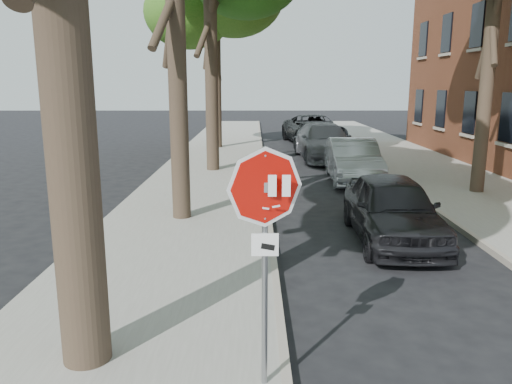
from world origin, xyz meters
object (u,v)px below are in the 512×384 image
Objects in this scene: tree_far at (216,4)px; car_c at (324,142)px; car_b at (353,161)px; car_a at (392,209)px; stop_sign at (265,223)px; car_d at (314,129)px.

tree_far is 8.94m from car_c.
car_b is 0.82× the size of car_c.
car_b is at bearing 87.79° from car_a.
stop_sign is 17.76m from car_c.
stop_sign is 21.88m from tree_far.
car_b is at bearing -59.26° from tree_far.
car_d is at bearing 84.23° from car_c.
car_c is (3.01, 17.46, -1.15)m from stop_sign.
car_b is (5.32, -8.95, -6.48)m from tree_far.
tree_far is 1.60× the size of car_d.
tree_far is 2.22× the size of car_a.
stop_sign reaches higher than car_c.
stop_sign reaches higher than car_b.
car_d reaches higher than car_c.
tree_far is 2.08× the size of car_b.
tree_far is at bearing 108.89° from car_a.
car_a is at bearing 62.48° from stop_sign.
car_d is at bearing 23.46° from tree_far.
car_d is at bearing 92.95° from car_b.
car_c is (0.15, 11.98, 0.08)m from car_a.
car_a is 0.94× the size of car_b.
car_d is (5.26, 2.28, -6.40)m from tree_far.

